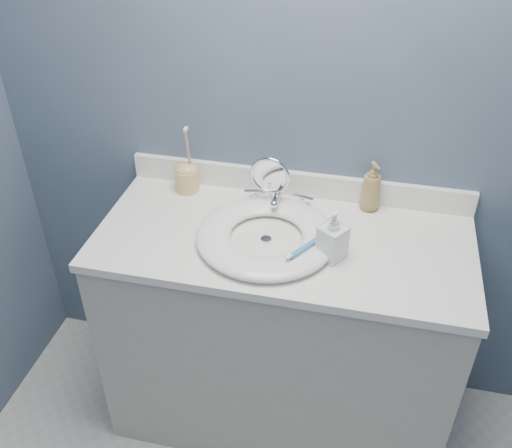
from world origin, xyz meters
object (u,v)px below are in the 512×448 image
(soap_bottle_amber, at_px, (371,186))
(toothbrush_holder, at_px, (187,176))
(soap_bottle_clear, at_px, (333,235))
(makeup_mirror, at_px, (270,182))

(soap_bottle_amber, relative_size, toothbrush_holder, 0.71)
(soap_bottle_clear, distance_m, toothbrush_holder, 0.62)
(makeup_mirror, height_order, soap_bottle_clear, makeup_mirror)
(soap_bottle_amber, xyz_separation_m, soap_bottle_clear, (-0.10, -0.30, -0.01))
(makeup_mirror, relative_size, soap_bottle_clear, 1.23)
(makeup_mirror, xyz_separation_m, toothbrush_holder, (-0.32, 0.06, -0.05))
(soap_bottle_amber, distance_m, soap_bottle_clear, 0.31)
(soap_bottle_clear, bearing_deg, soap_bottle_amber, 105.79)
(soap_bottle_clear, height_order, toothbrush_holder, toothbrush_holder)
(soap_bottle_clear, relative_size, toothbrush_holder, 0.66)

